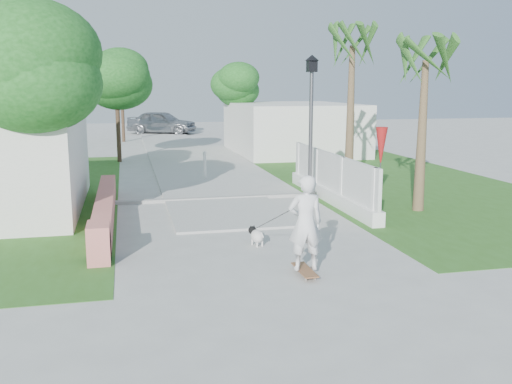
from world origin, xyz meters
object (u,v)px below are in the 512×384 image
object	(u,v)px
patio_umbrella	(381,148)
skateboarder	(291,222)
parked_car	(162,122)
dog	(256,235)
bollard	(205,164)
street_lamp	(311,122)

from	to	relation	value
patio_umbrella	skateboarder	xyz separation A→B (m)	(-4.43, -5.51, -0.77)
patio_umbrella	parked_car	world-z (taller)	patio_umbrella
patio_umbrella	dog	bearing A→B (deg)	-141.22
patio_umbrella	dog	size ratio (longest dim) A/B	3.84
bollard	parked_car	size ratio (longest dim) A/B	0.22
patio_umbrella	dog	distance (m)	6.24
patio_umbrella	parked_car	distance (m)	27.49
dog	parked_car	size ratio (longest dim) A/B	0.12
bollard	skateboarder	bearing A→B (deg)	-89.13
patio_umbrella	street_lamp	bearing A→B (deg)	152.24
dog	street_lamp	bearing A→B (deg)	41.78
street_lamp	parked_car	distance (m)	26.26
skateboarder	parked_car	size ratio (longest dim) A/B	0.56
bollard	skateboarder	xyz separation A→B (m)	(0.17, -11.01, 0.33)
bollard	parked_car	bearing A→B (deg)	90.58
parked_car	dog	bearing A→B (deg)	-154.92
bollard	parked_car	world-z (taller)	parked_car
bollard	dog	xyz separation A→B (m)	(-0.13, -9.30, -0.35)
street_lamp	bollard	distance (m)	5.56
skateboarder	dog	bearing A→B (deg)	-78.24
bollard	patio_umbrella	world-z (taller)	patio_umbrella
dog	patio_umbrella	bearing A→B (deg)	21.07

